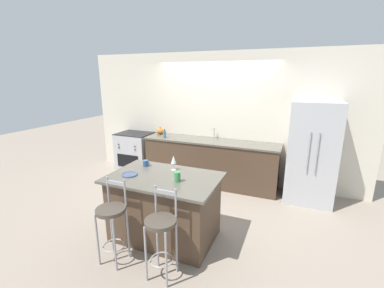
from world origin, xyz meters
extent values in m
plane|color=gray|center=(0.00, 0.00, 0.00)|extent=(18.00, 18.00, 0.00)
cube|color=beige|center=(0.00, 0.70, 1.35)|extent=(6.00, 0.07, 2.70)
cube|color=#4C3828|center=(0.00, 0.38, 0.45)|extent=(2.75, 0.64, 0.90)
cube|color=#5B564C|center=(0.00, 0.38, 0.92)|extent=(2.79, 0.68, 0.03)
cube|color=black|center=(0.00, 0.38, 0.93)|extent=(0.56, 0.35, 0.01)
cylinder|color=#ADAFB5|center=(0.00, 0.59, 1.05)|extent=(0.02, 0.02, 0.22)
cylinder|color=#ADAFB5|center=(0.00, 0.53, 1.15)|extent=(0.02, 0.12, 0.02)
cube|color=#4C3828|center=(0.02, -1.67, 0.44)|extent=(1.37, 0.84, 0.87)
cube|color=#5B564C|center=(0.02, -1.67, 0.89)|extent=(1.49, 0.96, 0.03)
cube|color=#BCBCC1|center=(1.89, 0.33, 0.90)|extent=(0.81, 0.70, 1.81)
cylinder|color=#939399|center=(1.83, -0.04, 0.99)|extent=(0.02, 0.02, 0.69)
cylinder|color=#939399|center=(1.96, -0.04, 0.99)|extent=(0.02, 0.02, 0.69)
cube|color=#B7B7BC|center=(-1.86, 0.36, 0.46)|extent=(0.78, 0.63, 0.92)
cube|color=black|center=(-1.86, 0.05, 0.35)|extent=(0.56, 0.01, 0.29)
cube|color=black|center=(-1.86, 0.36, 0.92)|extent=(0.78, 0.63, 0.02)
cylinder|color=black|center=(-2.07, 0.04, 0.71)|extent=(0.03, 0.02, 0.03)
cylinder|color=black|center=(-1.64, 0.04, 0.71)|extent=(0.03, 0.02, 0.03)
cylinder|color=black|center=(-2.07, 0.04, 0.64)|extent=(0.03, 0.02, 0.03)
cylinder|color=black|center=(-1.64, 0.04, 0.64)|extent=(0.03, 0.02, 0.03)
cylinder|color=#99999E|center=(-0.44, -2.48, 0.34)|extent=(0.02, 0.02, 0.67)
cylinder|color=#99999E|center=(-0.19, -2.48, 0.34)|extent=(0.02, 0.02, 0.67)
cylinder|color=#99999E|center=(-0.44, -2.23, 0.34)|extent=(0.02, 0.02, 0.67)
cylinder|color=#99999E|center=(-0.19, -2.23, 0.34)|extent=(0.02, 0.02, 0.67)
torus|color=#99999E|center=(-0.31, -2.36, 0.22)|extent=(0.27, 0.27, 0.02)
cylinder|color=#4C4238|center=(-0.31, -2.36, 0.70)|extent=(0.35, 0.35, 0.04)
cylinder|color=#99999E|center=(-0.44, -2.23, 0.88)|extent=(0.02, 0.02, 0.33)
cylinder|color=#99999E|center=(-0.19, -2.23, 0.88)|extent=(0.02, 0.02, 0.33)
cube|color=#99999E|center=(-0.31, -2.23, 0.99)|extent=(0.25, 0.02, 0.04)
cylinder|color=#99999E|center=(0.23, -2.48, 0.34)|extent=(0.02, 0.02, 0.67)
cylinder|color=#99999E|center=(0.48, -2.48, 0.34)|extent=(0.02, 0.02, 0.67)
cylinder|color=#99999E|center=(0.23, -2.23, 0.34)|extent=(0.02, 0.02, 0.67)
cylinder|color=#99999E|center=(0.48, -2.23, 0.34)|extent=(0.02, 0.02, 0.67)
torus|color=#99999E|center=(0.35, -2.36, 0.22)|extent=(0.27, 0.27, 0.02)
cylinder|color=#4C4238|center=(0.35, -2.36, 0.70)|extent=(0.35, 0.35, 0.04)
cylinder|color=#99999E|center=(0.23, -2.23, 0.88)|extent=(0.02, 0.02, 0.33)
cylinder|color=#99999E|center=(0.48, -2.23, 0.88)|extent=(0.02, 0.02, 0.33)
cube|color=#99999E|center=(0.35, -2.23, 0.99)|extent=(0.25, 0.02, 0.04)
cylinder|color=#425170|center=(-0.43, -1.80, 0.91)|extent=(0.21, 0.21, 0.01)
torus|color=#425170|center=(-0.43, -1.80, 0.92)|extent=(0.21, 0.21, 0.01)
cylinder|color=white|center=(0.03, -1.39, 0.91)|extent=(0.07, 0.07, 0.00)
cylinder|color=white|center=(0.03, -1.39, 0.96)|extent=(0.01, 0.01, 0.10)
cone|color=white|center=(0.03, -1.39, 1.06)|extent=(0.08, 0.08, 0.11)
cylinder|color=#335689|center=(-0.43, -1.41, 0.95)|extent=(0.08, 0.08, 0.09)
torus|color=#335689|center=(-0.38, -1.41, 0.95)|extent=(0.06, 0.01, 0.06)
cylinder|color=#3D934C|center=(0.26, -1.75, 0.97)|extent=(0.08, 0.08, 0.13)
ellipsoid|color=orange|center=(-1.24, 0.49, 1.00)|extent=(0.17, 0.17, 0.13)
cylinder|color=brown|center=(-1.24, 0.49, 1.08)|extent=(0.02, 0.02, 0.02)
cylinder|color=teal|center=(-0.97, 0.20, 1.01)|extent=(0.06, 0.06, 0.15)
cylinder|color=black|center=(-0.97, 0.20, 1.11)|extent=(0.02, 0.02, 0.04)
camera|label=1|loc=(1.60, -4.49, 2.21)|focal=24.00mm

